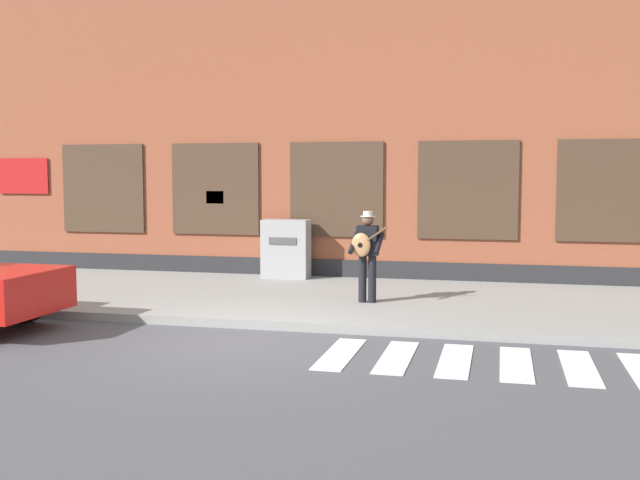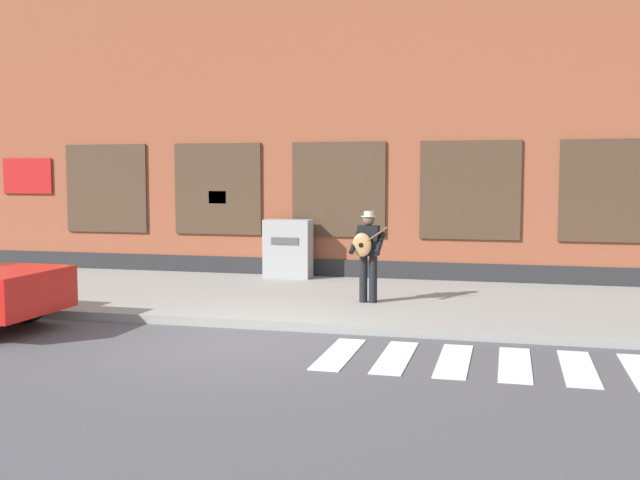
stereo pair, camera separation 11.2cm
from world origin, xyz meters
The scene contains 6 objects.
ground_plane centered at (0.00, 0.00, 0.00)m, with size 160.00×160.00×0.00m, color #4C4C51.
sidewalk centered at (0.00, 3.72, 0.08)m, with size 28.00×5.48×0.15m.
building_backdrop centered at (0.00, 8.46, 4.14)m, with size 28.00×4.06×8.29m.
crosswalk centered at (3.93, -0.32, 0.01)m, with size 5.20×1.90×0.01m.
busker centered at (1.30, 3.12, 1.12)m, with size 0.71×0.55×1.69m.
utility_box centered at (-1.09, 6.01, 0.82)m, with size 1.07×0.54×1.34m.
Camera 1 is at (3.70, -10.40, 2.50)m, focal length 42.00 mm.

